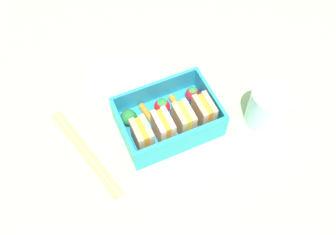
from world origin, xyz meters
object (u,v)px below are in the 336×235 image
sandwich_left (204,112)px  carrot_stick_far_left (149,115)px  strawberry_left (192,94)px  folded_napkin (123,77)px  sandwich_center_right (142,136)px  strawberry_far_left (162,106)px  carrot_stick_left (176,105)px  chopstick_pair (85,152)px  sandwich_center (163,128)px  sandwich_center_left (184,120)px  broccoli_floret (129,118)px  drinking_glass (267,107)px

sandwich_left → carrot_stick_far_left: size_ratio=1.07×
strawberry_left → folded_napkin: (9.71, -10.73, -2.42)cm
sandwich_left → sandwich_center_right: bearing=0.0°
strawberry_left → folded_napkin: size_ratio=0.22×
strawberry_far_left → carrot_stick_far_left: size_ratio=0.66×
carrot_stick_far_left → folded_napkin: 11.41cm
strawberry_left → folded_napkin: bearing=-47.8°
carrot_stick_left → chopstick_pair: bearing=5.1°
sandwich_left → carrot_stick_far_left: sandwich_left is taller
sandwich_center → strawberry_far_left: (-1.80, -4.86, -1.27)cm
sandwich_center_left → sandwich_center: same height
carrot_stick_left → sandwich_center_right: bearing=29.3°
sandwich_left → sandwich_center: 7.60cm
sandwich_center → chopstick_pair: (13.36, -3.14, -3.70)cm
sandwich_center_left → sandwich_left: bearing=180.0°
carrot_stick_far_left → folded_napkin: (0.77, -11.28, -1.53)cm
chopstick_pair → folded_napkin: 17.36cm
chopstick_pair → sandwich_left: bearing=171.5°
broccoli_floret → sandwich_center: bearing=134.5°
carrot_stick_left → carrot_stick_far_left: same height
sandwich_left → sandwich_center_right: same height
chopstick_pair → folded_napkin: chopstick_pair is taller
broccoli_floret → drinking_glass: 24.14cm
sandwich_center_right → carrot_stick_left: bearing=-150.7°
sandwich_left → sandwich_center: same height
carrot_stick_left → strawberry_left: bearing=-172.3°
sandwich_center_left → strawberry_far_left: bearing=-67.6°
chopstick_pair → drinking_glass: (-31.59, 6.69, 3.57)cm
sandwich_center_right → carrot_stick_far_left: size_ratio=1.07×
carrot_stick_far_left → strawberry_left: bearing=-176.5°
sandwich_center_left → sandwich_center: size_ratio=1.00×
strawberry_left → chopstick_pair: 21.68cm
sandwich_center → folded_napkin: (1.61, -15.93, -3.85)cm
broccoli_floret → folded_napkin: broccoli_floret is taller
carrot_stick_left → carrot_stick_far_left: 5.48cm
strawberry_left → carrot_stick_left: (3.46, 0.47, -0.86)cm
sandwich_center_right → chopstick_pair: bearing=-18.2°
strawberry_left → broccoli_floret: 12.64cm
carrot_stick_far_left → drinking_glass: bearing=156.7°
strawberry_far_left → chopstick_pair: (15.15, 1.71, -2.43)cm
sandwich_center_left → folded_napkin: bearing=-71.2°
folded_napkin → sandwich_left: bearing=120.0°
sandwich_center_right → strawberry_left: sandwich_center_right is taller
sandwich_center → carrot_stick_far_left: (0.84, -4.66, -2.32)cm
sandwich_center_left → strawberry_left: (-4.30, -5.21, -1.43)cm
broccoli_floret → folded_napkin: (-2.88, -11.35, -3.28)cm
carrot_stick_far_left → chopstick_pair: size_ratio=0.26×
carrot_stick_left → strawberry_far_left: 3.03cm
sandwich_center_right → carrot_stick_left: (-8.44, -4.74, -2.29)cm
carrot_stick_left → folded_napkin: 12.92cm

